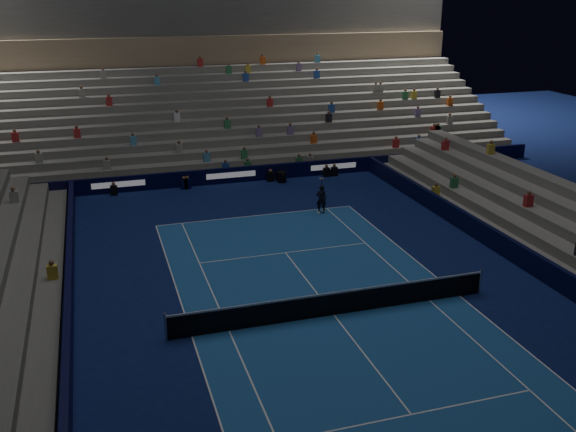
# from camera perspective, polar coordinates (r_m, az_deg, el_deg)

# --- Properties ---
(ground) EXTENTS (90.00, 90.00, 0.00)m
(ground) POSITION_cam_1_polar(r_m,az_deg,el_deg) (25.14, 4.08, -8.74)
(ground) COLOR #0C174B
(ground) RESTS_ON ground
(court_surface) EXTENTS (10.97, 23.77, 0.01)m
(court_surface) POSITION_cam_1_polar(r_m,az_deg,el_deg) (25.14, 4.08, -8.73)
(court_surface) COLOR #1B5096
(court_surface) RESTS_ON ground
(sponsor_barrier_far) EXTENTS (44.00, 0.25, 1.00)m
(sponsor_barrier_far) POSITION_cam_1_polar(r_m,az_deg,el_deg) (41.51, -5.10, 3.62)
(sponsor_barrier_far) COLOR black
(sponsor_barrier_far) RESTS_ON ground
(sponsor_barrier_east) EXTENTS (0.25, 37.00, 1.00)m
(sponsor_barrier_east) POSITION_cam_1_polar(r_m,az_deg,el_deg) (29.55, 22.01, -4.63)
(sponsor_barrier_east) COLOR black
(sponsor_barrier_east) RESTS_ON ground
(sponsor_barrier_west) EXTENTS (0.25, 37.00, 1.00)m
(sponsor_barrier_west) POSITION_cam_1_polar(r_m,az_deg,el_deg) (23.58, -18.89, -10.54)
(sponsor_barrier_west) COLOR black
(sponsor_barrier_west) RESTS_ON ground
(grandstand_main) EXTENTS (44.00, 15.20, 11.20)m
(grandstand_main) POSITION_cam_1_polar(r_m,az_deg,el_deg) (49.88, -7.53, 9.65)
(grandstand_main) COLOR slate
(grandstand_main) RESTS_ON ground
(tennis_net) EXTENTS (12.90, 0.10, 1.10)m
(tennis_net) POSITION_cam_1_polar(r_m,az_deg,el_deg) (24.90, 4.10, -7.72)
(tennis_net) COLOR #B2B2B7
(tennis_net) RESTS_ON ground
(tennis_player) EXTENTS (0.66, 0.50, 1.62)m
(tennis_player) POSITION_cam_1_polar(r_m,az_deg,el_deg) (35.70, 2.96, 1.50)
(tennis_player) COLOR black
(tennis_player) RESTS_ON ground
(broadcast_camera) EXTENTS (0.51, 0.97, 0.68)m
(broadcast_camera) POSITION_cam_1_polar(r_m,az_deg,el_deg) (41.56, -0.60, 3.50)
(broadcast_camera) COLOR black
(broadcast_camera) RESTS_ON ground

